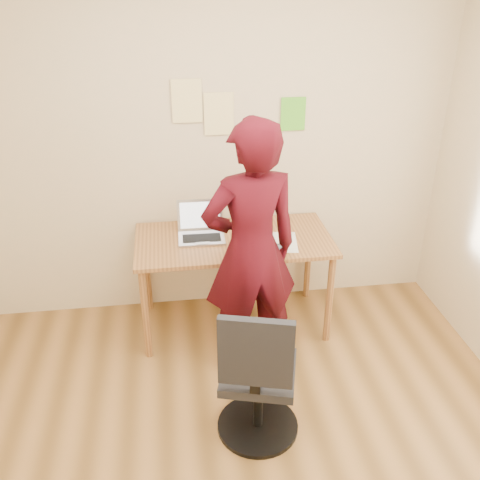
{
  "coord_description": "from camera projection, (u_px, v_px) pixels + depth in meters",
  "views": [
    {
      "loc": [
        -0.34,
        -1.99,
        2.49
      ],
      "look_at": [
        0.07,
        0.95,
        0.95
      ],
      "focal_mm": 40.0,
      "sensor_mm": 36.0,
      "label": 1
    }
  ],
  "objects": [
    {
      "name": "laptop",
      "position": [
        201.0,
        230.0,
        3.84
      ],
      "size": [
        0.34,
        0.3,
        0.24
      ],
      "rotation": [
        0.0,
        0.0,
        -0.02
      ],
      "color": "#B1B0B8",
      "rests_on": "desk"
    },
    {
      "name": "person",
      "position": [
        251.0,
        251.0,
        3.38
      ],
      "size": [
        0.7,
        0.52,
        1.74
      ],
      "primitive_type": "imported",
      "rotation": [
        0.0,
        0.0,
        3.32
      ],
      "color": "#3C0810",
      "rests_on": "ground"
    },
    {
      "name": "wall_note_left",
      "position": [
        187.0,
        101.0,
        3.69
      ],
      "size": [
        0.21,
        0.0,
        0.3
      ],
      "primitive_type": "cube",
      "color": "#FEE798",
      "rests_on": "room"
    },
    {
      "name": "paper_sheet",
      "position": [
        281.0,
        242.0,
        3.77
      ],
      "size": [
        0.26,
        0.34,
        0.0
      ],
      "primitive_type": "cube",
      "rotation": [
        0.0,
        0.0,
        -0.14
      ],
      "color": "white",
      "rests_on": "desk"
    },
    {
      "name": "wall_note_right",
      "position": [
        293.0,
        114.0,
        3.83
      ],
      "size": [
        0.18,
        0.0,
        0.24
      ],
      "primitive_type": "cube",
      "color": "#5AC72C",
      "rests_on": "room"
    },
    {
      "name": "wall_note_mid",
      "position": [
        219.0,
        114.0,
        3.76
      ],
      "size": [
        0.21,
        0.0,
        0.3
      ],
      "primitive_type": "cube",
      "color": "#FEE798",
      "rests_on": "room"
    },
    {
      "name": "desk",
      "position": [
        234.0,
        249.0,
        3.86
      ],
      "size": [
        1.4,
        0.7,
        0.74
      ],
      "color": "#A06C37",
      "rests_on": "ground"
    },
    {
      "name": "phone",
      "position": [
        281.0,
        249.0,
        3.67
      ],
      "size": [
        0.08,
        0.14,
        0.01
      ],
      "rotation": [
        0.0,
        0.0,
        -0.11
      ],
      "color": "black",
      "rests_on": "desk"
    },
    {
      "name": "office_chair",
      "position": [
        258.0,
        384.0,
        2.99
      ],
      "size": [
        0.51,
        0.52,
        0.93
      ],
      "rotation": [
        0.0,
        0.0,
        -0.27
      ],
      "color": "black",
      "rests_on": "ground"
    },
    {
      "name": "room",
      "position": [
        254.0,
        259.0,
        2.32
      ],
      "size": [
        3.58,
        3.58,
        2.78
      ],
      "color": "brown",
      "rests_on": "ground"
    }
  ]
}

